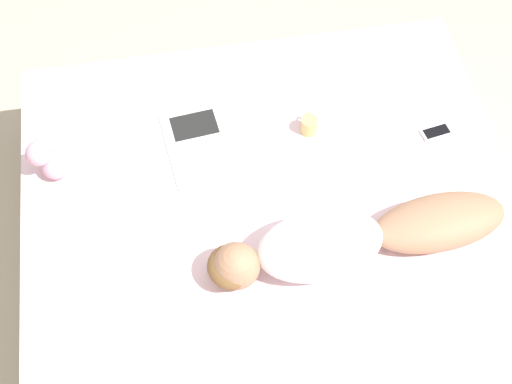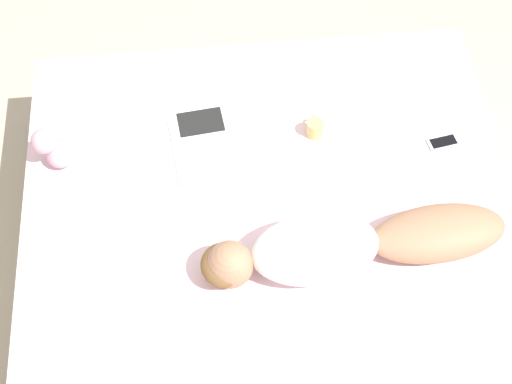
{
  "view_description": "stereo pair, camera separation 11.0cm",
  "coord_description": "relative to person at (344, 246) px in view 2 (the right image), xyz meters",
  "views": [
    {
      "loc": [
        -1.47,
        0.34,
        2.94
      ],
      "look_at": [
        0.08,
        0.06,
        0.54
      ],
      "focal_mm": 50.0,
      "sensor_mm": 36.0,
      "label": 1
    },
    {
      "loc": [
        -1.49,
        0.23,
        2.94
      ],
      "look_at": [
        0.08,
        0.06,
        0.54
      ],
      "focal_mm": 50.0,
      "sensor_mm": 36.0,
      "label": 2
    }
  ],
  "objects": [
    {
      "name": "open_magazine",
      "position": [
        0.62,
        0.49,
        -0.09
      ],
      "size": [
        0.45,
        0.32,
        0.01
      ],
      "rotation": [
        0.0,
        0.0,
        0.1
      ],
      "color": "silver",
      "rests_on": "bed"
    },
    {
      "name": "person",
      "position": [
        0.0,
        0.0,
        0.0
      ],
      "size": [
        0.34,
        1.2,
        0.21
      ],
      "rotation": [
        0.0,
        0.0,
        0.07
      ],
      "color": "#A37556",
      "rests_on": "bed"
    },
    {
      "name": "cell_phone",
      "position": [
        0.51,
        -0.53,
        -0.09
      ],
      "size": [
        0.08,
        0.14,
        0.01
      ],
      "rotation": [
        0.0,
        0.0,
        0.17
      ],
      "color": "silver",
      "rests_on": "bed"
    },
    {
      "name": "bed",
      "position": [
        0.23,
        0.24,
        -0.34
      ],
      "size": [
        1.96,
        2.09,
        0.49
      ],
      "color": "beige",
      "rests_on": "ground_plane"
    },
    {
      "name": "plush_toy",
      "position": [
        0.58,
        1.11,
        -0.0
      ],
      "size": [
        0.13,
        0.16,
        0.2
      ],
      "color": "#DB9EB2",
      "rests_on": "bed"
    },
    {
      "name": "ground_plane",
      "position": [
        0.23,
        0.24,
        -0.58
      ],
      "size": [
        12.0,
        12.0,
        0.0
      ],
      "primitive_type": "plane",
      "color": "#B7A88E"
    },
    {
      "name": "coffee_mug",
      "position": [
        0.61,
        0.01,
        -0.05
      ],
      "size": [
        0.1,
        0.07,
        0.08
      ],
      "color": "tan",
      "rests_on": "bed"
    }
  ]
}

